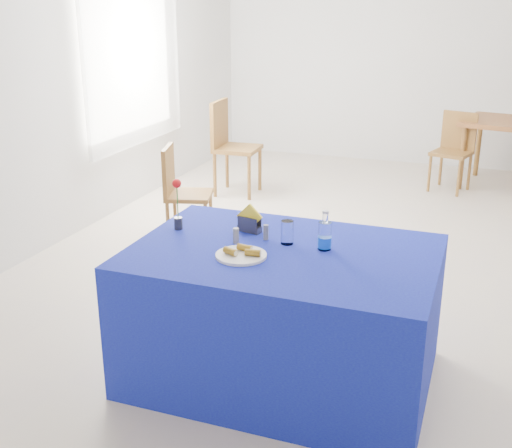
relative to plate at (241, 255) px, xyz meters
The scene contains 16 objects.
floor 2.15m from the plate, 84.63° to the left, with size 7.00×7.00×0.00m, color #C1B2A0.
room_shell 2.24m from the plate, 84.63° to the left, with size 7.00×7.00×7.00m.
window_pane 3.70m from the plate, 129.13° to the left, with size 0.04×1.50×1.60m, color white.
curtain 3.66m from the plate, 128.25° to the left, with size 0.04×1.75×1.85m, color white.
plate is the anchor object (origin of this frame).
drinking_glass 0.31m from the plate, 57.65° to the left, with size 0.07×0.07×0.13m, color white.
salt_shaker 0.28m from the plate, 82.58° to the left, with size 0.03×0.03×0.09m, color slate.
pepper_shaker 0.20m from the plate, 119.40° to the left, with size 0.03×0.03×0.09m, color slate.
blue_table 0.46m from the plate, 42.46° to the left, with size 1.60×1.10×0.76m.
water_bottle 0.46m from the plate, 33.75° to the left, with size 0.07×0.07×0.21m.
napkin_holder 0.38m from the plate, 104.17° to the left, with size 0.15×0.08×0.17m.
rose_vase 0.58m from the plate, 151.43° to the left, with size 0.05×0.05×0.30m.
chair_bg_left 4.48m from the plate, 79.90° to the left, with size 0.47×0.47×0.86m.
chair_win_a 2.33m from the plate, 124.66° to the left, with size 0.47×0.47×0.84m.
chair_win_b 3.73m from the plate, 113.43° to the left, with size 0.47×0.47×1.00m.
banana_pieces 0.03m from the plate, 40.61° to the left, with size 0.20×0.13×0.03m.
Camera 1 is at (0.94, -4.84, 2.01)m, focal length 45.00 mm.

